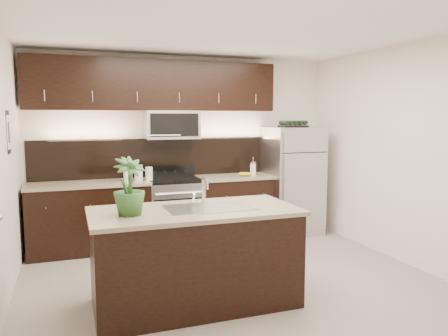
% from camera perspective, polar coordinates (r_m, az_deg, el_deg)
% --- Properties ---
extents(ground, '(4.50, 4.50, 0.00)m').
position_cam_1_polar(ground, '(4.99, 1.06, -14.61)').
color(ground, gray).
rests_on(ground, ground).
extents(room_walls, '(4.52, 4.02, 2.71)m').
position_cam_1_polar(room_walls, '(4.57, -0.03, 5.24)').
color(room_walls, silver).
rests_on(room_walls, ground).
extents(counter_run, '(3.51, 0.65, 0.94)m').
position_cam_1_polar(counter_run, '(6.30, -8.33, -5.69)').
color(counter_run, black).
rests_on(counter_run, ground).
extents(upper_fixtures, '(3.49, 0.40, 1.66)m').
position_cam_1_polar(upper_fixtures, '(6.31, -8.62, 9.59)').
color(upper_fixtures, black).
rests_on(upper_fixtures, counter_run).
extents(island, '(1.96, 0.96, 0.94)m').
position_cam_1_polar(island, '(4.30, -3.81, -11.48)').
color(island, black).
rests_on(island, ground).
extents(sink_faucet, '(0.84, 0.50, 0.28)m').
position_cam_1_polar(sink_faucet, '(4.22, -1.93, -4.99)').
color(sink_faucet, silver).
rests_on(sink_faucet, island).
extents(refrigerator, '(0.80, 0.72, 1.65)m').
position_cam_1_polar(refrigerator, '(6.88, 8.90, -1.63)').
color(refrigerator, '#B2B2B7').
rests_on(refrigerator, ground).
extents(wine_rack, '(0.41, 0.25, 0.10)m').
position_cam_1_polar(wine_rack, '(6.81, 9.03, 5.66)').
color(wine_rack, black).
rests_on(wine_rack, refrigerator).
extents(plant, '(0.38, 0.38, 0.52)m').
position_cam_1_polar(plant, '(3.96, -12.29, -2.34)').
color(plant, '#295421').
rests_on(plant, island).
extents(canisters, '(0.39, 0.14, 0.26)m').
position_cam_1_polar(canisters, '(6.08, -11.43, -0.59)').
color(canisters, silver).
rests_on(canisters, counter_run).
extents(french_press, '(0.09, 0.09, 0.27)m').
position_cam_1_polar(french_press, '(6.57, 3.81, -0.08)').
color(french_press, silver).
rests_on(french_press, counter_run).
extents(bananas, '(0.25, 0.22, 0.06)m').
position_cam_1_polar(bananas, '(6.47, 2.27, -0.78)').
color(bananas, gold).
rests_on(bananas, counter_run).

